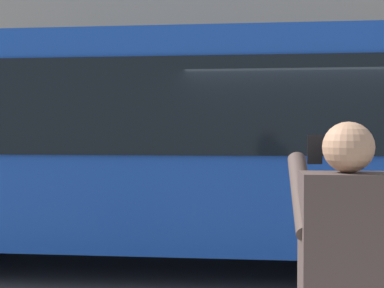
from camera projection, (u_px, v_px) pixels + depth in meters
ground_plane at (290, 272)px, 6.58m from camera, size 60.00×60.00×0.00m
red_bus at (155, 141)px, 6.97m from camera, size 9.05×2.54×3.08m
pedestrian_photographer at (348, 286)px, 2.21m from camera, size 0.53×0.52×1.70m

